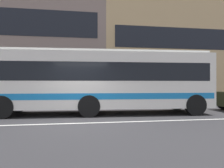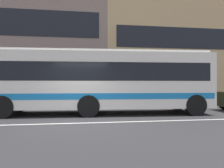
{
  "view_description": "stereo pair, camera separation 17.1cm",
  "coord_description": "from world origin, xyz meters",
  "views": [
    {
      "loc": [
        -0.19,
        -8.51,
        1.5
      ],
      "look_at": [
        1.71,
        2.67,
        1.5
      ],
      "focal_mm": 35.43,
      "sensor_mm": 36.0,
      "label": 1
    },
    {
      "loc": [
        -0.02,
        -8.54,
        1.5
      ],
      "look_at": [
        1.71,
        2.67,
        1.5
      ],
      "focal_mm": 35.43,
      "sensor_mm": 36.0,
      "label": 2
    }
  ],
  "objects": [
    {
      "name": "apartment_block_right",
      "position": [
        12.98,
        17.19,
        5.16
      ],
      "size": [
        20.6,
        11.1,
        10.31
      ],
      "color": "tan",
      "rests_on": "ground_plane"
    },
    {
      "name": "transit_bus",
      "position": [
        1.17,
        2.56,
        1.72
      ],
      "size": [
        10.89,
        3.12,
        3.12
      ],
      "color": "silver",
      "rests_on": "ground_plane"
    },
    {
      "name": "apartment_block_left",
      "position": [
        -7.29,
        17.19,
        5.93
      ],
      "size": [
        19.94,
        11.1,
        11.85
      ],
      "color": "gray",
      "rests_on": "ground_plane"
    },
    {
      "name": "lane_centre_line",
      "position": [
        0.0,
        0.0,
        0.0
      ],
      "size": [
        60.0,
        0.16,
        0.01
      ],
      "primitive_type": "cube",
      "color": "silver",
      "rests_on": "ground_plane"
    },
    {
      "name": "ground_plane",
      "position": [
        0.0,
        0.0,
        0.0
      ],
      "size": [
        160.0,
        160.0,
        0.0
      ],
      "primitive_type": "plane",
      "color": "#323133"
    }
  ]
}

